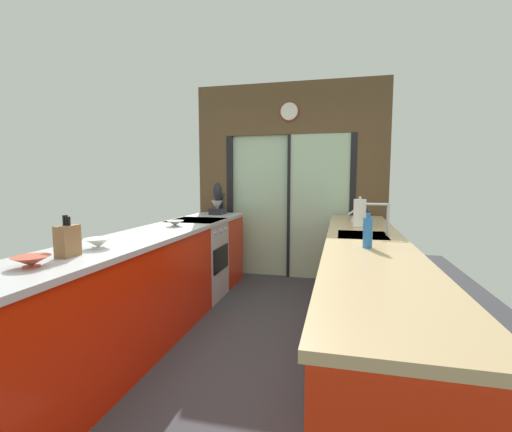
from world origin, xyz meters
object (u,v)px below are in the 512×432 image
object	(u,v)px
mixing_bowl_near	(31,261)
knife_block	(68,241)
oven_range	(197,259)
mixing_bowl_far	(175,223)
kettle	(358,214)
paper_towel_roll	(360,213)
stand_mixer	(218,202)
mixing_bowl_mid	(98,243)
soap_bottle	(368,232)

from	to	relation	value
mixing_bowl_near	knife_block	bearing A→B (deg)	90.00
oven_range	mixing_bowl_far	size ratio (longest dim) A/B	5.36
kettle	paper_towel_roll	xyz separation A→B (m)	(-0.00, -0.47, 0.05)
mixing_bowl_near	kettle	world-z (taller)	kettle
mixing_bowl_near	knife_block	world-z (taller)	knife_block
mixing_bowl_far	stand_mixer	world-z (taller)	stand_mixer
stand_mixer	mixing_bowl_mid	bearing A→B (deg)	-90.00
oven_range	mixing_bowl_near	size ratio (longest dim) A/B	4.78
mixing_bowl_near	kettle	distance (m)	3.11
stand_mixer	kettle	xyz separation A→B (m)	(1.78, -0.41, -0.07)
mixing_bowl_mid	mixing_bowl_far	xyz separation A→B (m)	(0.00, 1.15, -0.01)
mixing_bowl_near	mixing_bowl_far	xyz separation A→B (m)	(0.00, 1.69, -0.00)
oven_range	paper_towel_roll	distance (m)	1.91
kettle	mixing_bowl_far	bearing A→B (deg)	-154.34
paper_towel_roll	mixing_bowl_near	bearing A→B (deg)	-130.68
mixing_bowl_mid	stand_mixer	world-z (taller)	stand_mixer
mixing_bowl_far	knife_block	world-z (taller)	knife_block
soap_bottle	paper_towel_roll	size ratio (longest dim) A/B	0.85
knife_block	soap_bottle	distance (m)	1.92
kettle	oven_range	bearing A→B (deg)	-171.25
paper_towel_roll	mixing_bowl_mid	bearing A→B (deg)	-139.26
soap_bottle	mixing_bowl_mid	bearing A→B (deg)	-166.10
kettle	paper_towel_roll	size ratio (longest dim) A/B	0.78
oven_range	kettle	distance (m)	1.90
paper_towel_roll	kettle	bearing A→B (deg)	89.73
knife_block	paper_towel_roll	size ratio (longest dim) A/B	0.84
kettle	paper_towel_roll	world-z (taller)	paper_towel_roll
mixing_bowl_far	knife_block	distance (m)	1.42
stand_mixer	paper_towel_roll	world-z (taller)	stand_mixer
mixing_bowl_far	stand_mixer	distance (m)	1.27
paper_towel_roll	stand_mixer	bearing A→B (deg)	153.72
stand_mixer	kettle	size ratio (longest dim) A/B	1.79
mixing_bowl_mid	knife_block	distance (m)	0.28
kettle	soap_bottle	distance (m)	1.56
mixing_bowl_far	knife_block	size ratio (longest dim) A/B	0.68
mixing_bowl_near	stand_mixer	distance (m)	2.95
knife_block	paper_towel_roll	xyz separation A→B (m)	(1.78, 1.81, 0.04)
soap_bottle	paper_towel_roll	xyz separation A→B (m)	(0.00, 1.09, 0.03)
mixing_bowl_far	paper_towel_roll	bearing A→B (deg)	12.20
oven_range	soap_bottle	xyz separation A→B (m)	(1.80, -1.29, 0.57)
kettle	soap_bottle	world-z (taller)	soap_bottle
knife_block	oven_range	bearing A→B (deg)	90.53
mixing_bowl_mid	knife_block	world-z (taller)	knife_block
stand_mixer	kettle	bearing A→B (deg)	-12.88
knife_block	soap_bottle	bearing A→B (deg)	21.87
mixing_bowl_mid	paper_towel_roll	distance (m)	2.35
mixing_bowl_far	paper_towel_roll	world-z (taller)	paper_towel_roll
stand_mixer	paper_towel_roll	xyz separation A→B (m)	(1.78, -0.88, -0.03)
mixing_bowl_near	mixing_bowl_mid	xyz separation A→B (m)	(0.00, 0.54, 0.00)
mixing_bowl_mid	kettle	distance (m)	2.68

